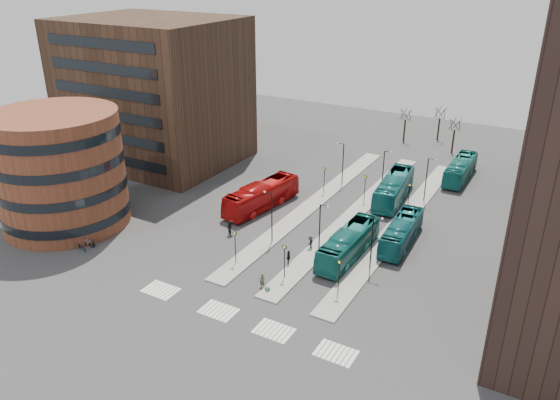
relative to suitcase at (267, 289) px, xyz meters
The scene contains 23 objects.
ground 9.11m from the suitcase, 98.47° to the right, with size 160.00×160.00×0.00m, color #2F2F32.
island_left 21.66m from the suitcase, 104.28° to the left, with size 2.50×45.00×0.15m, color gray.
island_mid 21.00m from the suitcase, 88.20° to the left, with size 2.50×45.00×0.15m, color gray.
island_right 22.02m from the suitcase, 72.40° to the left, with size 2.50×45.00×0.15m, color gray.
suitcase is the anchor object (origin of this frame).
red_bus 19.69m from the suitcase, 122.98° to the left, with size 2.91×12.45×3.47m, color #AF0D0D.
teal_bus_a 11.20m from the suitcase, 67.85° to the left, with size 2.71×11.57×3.22m, color #13635E.
teal_bus_b 27.70m from the suitcase, 82.83° to the left, with size 2.90×12.41×3.46m, color #146767.
teal_bus_c 18.11m from the suitcase, 62.68° to the left, with size 2.50×10.67×2.97m, color #135E63.
teal_bus_d 40.72m from the suitcase, 76.47° to the left, with size 2.64×11.28×3.14m, color #16716C.
traveller 1.01m from the suitcase, 155.94° to the left, with size 0.58×0.38×1.58m, color #47432B.
commuter_a 12.82m from the suitcase, 140.84° to the left, with size 0.90×0.70×1.84m, color black.
commuter_b 5.54m from the suitcase, 96.57° to the left, with size 1.02×0.42×1.74m, color black.
commuter_c 9.78m from the suitcase, 91.09° to the left, with size 1.02×0.59×1.58m, color black.
bicycle_near 22.59m from the suitcase, behind, with size 0.60×1.73×0.91m, color gray.
bicycle_mid 22.47m from the suitcase, behind, with size 0.52×1.85×1.11m, color gray.
bicycle_far 22.41m from the suitcase, behind, with size 0.59×1.70×0.89m, color gray.
crosswalk_stripes 5.03m from the suitcase, 85.34° to the right, with size 22.35×2.40×0.01m.
round_building 30.12m from the suitcase, behind, with size 15.16×15.16×14.00m.
office_block 44.59m from the suitcase, 144.75° to the left, with size 25.00×20.12×22.00m.
sign_poles 14.16m from the suitcase, 88.94° to the left, with size 12.45×22.12×3.65m.
lamp_posts 19.32m from the suitcase, 86.10° to the left, with size 14.04×20.24×6.12m.
bare_trees 53.73m from the suitcase, 88.59° to the left, with size 10.97×8.14×5.90m.
Camera 1 is at (24.89, -29.86, 30.28)m, focal length 35.00 mm.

